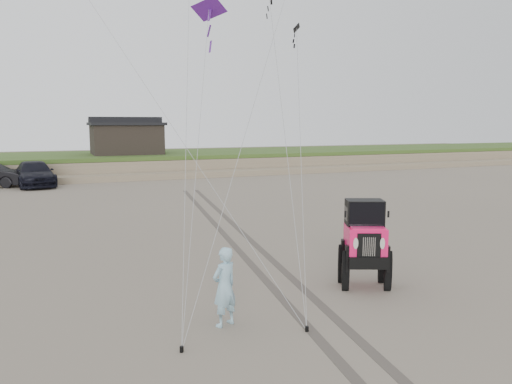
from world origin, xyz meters
TOP-DOWN VIEW (x-y plane):
  - ground at (0.00, 0.00)m, footprint 160.00×160.00m
  - dune_ridge at (0.00, 37.50)m, footprint 160.00×14.25m
  - cabin at (2.00, 37.00)m, footprint 6.40×5.40m
  - truck_c at (-5.63, 29.61)m, footprint 3.18×6.29m
  - jeep at (3.18, 1.51)m, footprint 4.10×5.64m
  - man at (-1.24, 0.49)m, footprint 0.77×0.66m
  - stake_main at (-2.46, -0.44)m, footprint 0.08×0.08m
  - stake_aux at (0.30, -0.52)m, footprint 0.08×0.08m
  - tire_tracks at (2.00, 8.00)m, footprint 5.22×29.74m

SIDE VIEW (x-z plane):
  - ground at x=0.00m, z-range 0.00..0.00m
  - tire_tracks at x=2.00m, z-range 0.00..0.01m
  - stake_main at x=-2.46m, z-range 0.00..0.12m
  - stake_aux at x=0.30m, z-range 0.00..0.12m
  - dune_ridge at x=0.00m, z-range -0.04..1.68m
  - truck_c at x=-5.63m, z-range 0.00..1.75m
  - man at x=-1.24m, z-range 0.00..1.80m
  - jeep at x=3.18m, z-range 0.00..1.93m
  - cabin at x=2.00m, z-range 1.56..4.91m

